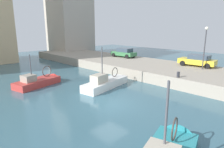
{
  "coord_description": "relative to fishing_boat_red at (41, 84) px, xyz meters",
  "views": [
    {
      "loc": [
        -10.05,
        -10.42,
        5.89
      ],
      "look_at": [
        3.78,
        3.53,
        1.2
      ],
      "focal_mm": 31.06,
      "sensor_mm": 36.0,
      "label": 1
    }
  ],
  "objects": [
    {
      "name": "quay_wall",
      "position": [
        13.04,
        -8.92,
        0.51
      ],
      "size": [
        9.0,
        56.0,
        1.2
      ],
      "primitive_type": "cube",
      "color": "#9E9384",
      "rests_on": "ground"
    },
    {
      "name": "water_surface",
      "position": [
        1.54,
        -8.92,
        -0.09
      ],
      "size": [
        80.0,
        80.0,
        0.0
      ],
      "primitive_type": "plane",
      "color": "#386070",
      "rests_on": "ground"
    },
    {
      "name": "fishing_boat_red",
      "position": [
        0.0,
        0.0,
        0.0
      ],
      "size": [
        5.72,
        3.0,
        4.21
      ],
      "color": "#BC3833",
      "rests_on": "ground"
    },
    {
      "name": "fishing_boat_white",
      "position": [
        4.56,
        -5.49,
        0.03
      ],
      "size": [
        6.69,
        2.66,
        4.91
      ],
      "color": "white",
      "rests_on": "ground"
    },
    {
      "name": "quay_streetlamp",
      "position": [
        14.54,
        -11.06,
        4.36
      ],
      "size": [
        0.36,
        0.36,
        4.83
      ],
      "color": "#38383D",
      "rests_on": "quay_wall"
    },
    {
      "name": "parked_car_green",
      "position": [
        15.19,
        1.79,
        1.86
      ],
      "size": [
        2.1,
        4.23,
        1.48
      ],
      "color": "#387547",
      "rests_on": "quay_wall"
    },
    {
      "name": "parked_car_yellow",
      "position": [
        15.91,
        -9.9,
        1.85
      ],
      "size": [
        2.27,
        4.44,
        1.45
      ],
      "color": "gold",
      "rests_on": "quay_wall"
    },
    {
      "name": "waterfront_building_central",
      "position": [
        16.08,
        18.76,
        10.41
      ],
      "size": [
        8.05,
        8.27,
        20.96
      ],
      "color": "#B2A899",
      "rests_on": "ground"
    },
    {
      "name": "mooring_bollard_mid",
      "position": [
        8.89,
        -10.92,
        1.38
      ],
      "size": [
        0.28,
        0.28,
        0.55
      ],
      "primitive_type": "cylinder",
      "color": "#2D2D33",
      "rests_on": "quay_wall"
    }
  ]
}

